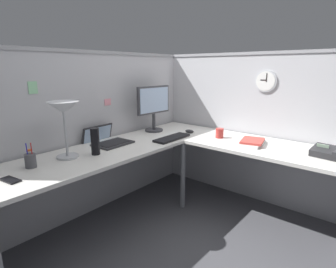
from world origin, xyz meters
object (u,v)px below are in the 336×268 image
Objects in this scene: keyboard at (172,138)px; cell_phone at (10,180)px; thermos_flask at (95,141)px; coffee_mug at (220,133)px; book_stack at (251,142)px; desk_lamp_dome at (64,112)px; monitor at (154,105)px; laptop at (106,140)px; office_phone at (327,152)px; wall_clock at (266,81)px; computer_mouse at (190,131)px; pen_cup at (30,160)px.

cell_phone is (-1.45, 0.14, -0.01)m from keyboard.
thermos_flask is 1.24m from coffee_mug.
book_stack is at bearing -34.42° from cell_phone.
coffee_mug is at bearing -24.98° from desk_lamp_dome.
monitor is at bearing 5.07° from desk_lamp_dome.
cell_phone is at bearing -171.55° from monitor.
monitor reaches higher than book_stack.
desk_lamp_dome is (-0.97, 0.28, 0.35)m from keyboard.
desk_lamp_dome is at bearing 155.02° from coffee_mug.
laptop is 1.36m from book_stack.
office_phone is 0.73× the size of book_stack.
thermos_flask is (0.67, 0.03, 0.10)m from cell_phone.
cell_phone is (-0.48, -0.14, -0.36)m from desk_lamp_dome.
monitor is at bearing 119.26° from wall_clock.
laptop is at bearing 127.36° from book_stack.
wall_clock reaches higher than computer_mouse.
coffee_mug is (0.02, -0.36, 0.03)m from computer_mouse.
cell_phone is (-1.78, 0.12, -0.01)m from computer_mouse.
wall_clock reaches higher than pen_cup.
pen_cup reaches higher than keyboard.
office_phone is (0.22, -1.68, -0.26)m from monitor.
computer_mouse is 1.12m from thermos_flask.
keyboard is 1.35m from office_phone.
computer_mouse is (0.33, 0.02, 0.01)m from keyboard.
monitor reaches higher than laptop.
coffee_mug is at bearing 90.83° from office_phone.
desk_lamp_dome is 1.92m from wall_clock.
thermos_flask is at bearing -6.60° from cell_phone.
monitor is 2.27× the size of wall_clock.
office_phone is 0.92m from wall_clock.
book_stack is at bearing -31.37° from pen_cup.
desk_lamp_dome is at bearing 143.29° from book_stack.
pen_cup is (-1.26, 0.28, 0.04)m from keyboard.
keyboard is at bearing -12.43° from pen_cup.
monitor reaches higher than desk_lamp_dome.
computer_mouse is at bearing -13.26° from cell_phone.
pen_cup is 0.24m from cell_phone.
laptop is 0.92× the size of keyboard.
monitor is 0.49m from computer_mouse.
laptop reaches higher than coffee_mug.
thermos_flask is 1.40m from book_stack.
office_phone is at bearing -117.47° from wall_clock.
computer_mouse is at bearing 89.45° from book_stack.
wall_clock is at bearing -28.36° from thermos_flask.
thermos_flask is (-1.11, 0.15, 0.09)m from computer_mouse.
keyboard is at bearing -110.92° from monitor.
pen_cup is 0.57× the size of book_stack.
keyboard is at bearing -176.36° from computer_mouse.
book_stack is (0.83, -1.08, -0.00)m from laptop.
thermos_flask reaches higher than laptop.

